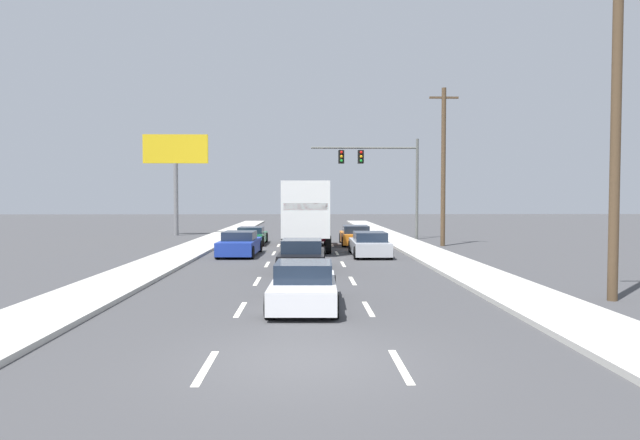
% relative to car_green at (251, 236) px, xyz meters
% --- Properties ---
extents(ground_plane, '(140.00, 140.00, 0.00)m').
position_rel_car_green_xyz_m(ground_plane, '(3.50, -0.59, -0.52)').
color(ground_plane, '#3D3D3F').
extents(sidewalk_right, '(2.43, 80.00, 0.14)m').
position_rel_car_green_xyz_m(sidewalk_right, '(9.96, -5.59, -0.45)').
color(sidewalk_right, '#B2AFA8').
rests_on(sidewalk_right, ground_plane).
extents(sidewalk_left, '(2.43, 80.00, 0.14)m').
position_rel_car_green_xyz_m(sidewalk_left, '(-2.97, -5.59, -0.45)').
color(sidewalk_left, '#B2AFA8').
rests_on(sidewalk_left, ground_plane).
extents(lane_markings, '(3.54, 57.00, 0.01)m').
position_rel_car_green_xyz_m(lane_markings, '(3.50, -3.48, -0.52)').
color(lane_markings, silver).
rests_on(lane_markings, ground_plane).
extents(car_green, '(1.88, 4.31, 1.12)m').
position_rel_car_green_xyz_m(car_green, '(0.00, 0.00, 0.00)').
color(car_green, '#196B38').
rests_on(car_green, ground_plane).
extents(car_blue, '(2.01, 4.65, 1.25)m').
position_rel_car_green_xyz_m(car_blue, '(0.10, -6.98, 0.05)').
color(car_blue, '#1E389E').
rests_on(car_blue, ground_plane).
extents(box_truck, '(2.78, 8.53, 3.85)m').
position_rel_car_green_xyz_m(box_truck, '(3.58, -4.23, 1.66)').
color(box_truck, white).
rests_on(box_truck, ground_plane).
extents(car_black, '(2.03, 4.30, 1.27)m').
position_rel_car_green_xyz_m(car_black, '(3.37, -12.83, 0.06)').
color(car_black, black).
rests_on(car_black, ground_plane).
extents(car_white, '(1.92, 4.23, 1.22)m').
position_rel_car_green_xyz_m(car_white, '(3.48, -20.59, 0.03)').
color(car_white, white).
rests_on(car_white, ground_plane).
extents(car_orange, '(1.95, 4.48, 1.25)m').
position_rel_car_green_xyz_m(car_orange, '(6.68, -0.66, 0.06)').
color(car_orange, orange).
rests_on(car_orange, ground_plane).
extents(car_silver, '(1.91, 4.60, 1.24)m').
position_rel_car_green_xyz_m(car_silver, '(6.81, -7.35, 0.05)').
color(car_silver, '#B7BABF').
rests_on(car_silver, ground_plane).
extents(traffic_signal_mast, '(7.80, 0.69, 7.28)m').
position_rel_car_green_xyz_m(traffic_signal_mast, '(8.48, 4.17, 4.81)').
color(traffic_signal_mast, '#595B56').
rests_on(traffic_signal_mast, ground_plane).
extents(utility_pole_near, '(1.80, 0.28, 10.49)m').
position_rel_car_green_xyz_m(utility_pole_near, '(12.36, -19.98, 4.87)').
color(utility_pole_near, brown).
rests_on(utility_pole_near, ground_plane).
extents(utility_pole_mid, '(1.80, 0.28, 9.77)m').
position_rel_car_green_xyz_m(utility_pole_mid, '(12.05, -1.62, 4.51)').
color(utility_pole_mid, brown).
rests_on(utility_pole_mid, ground_plane).
extents(roadside_billboard, '(5.16, 0.36, 8.07)m').
position_rel_car_green_xyz_m(roadside_billboard, '(-6.88, 8.70, 5.43)').
color(roadside_billboard, slate).
rests_on(roadside_billboard, ground_plane).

